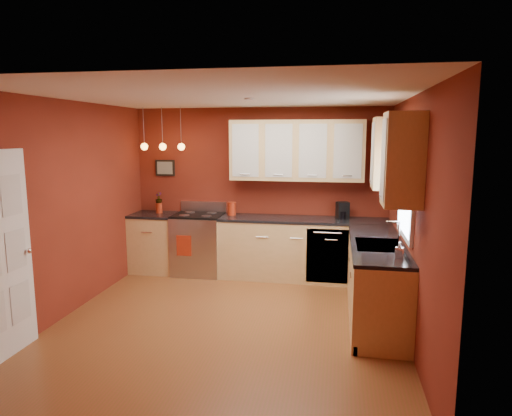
% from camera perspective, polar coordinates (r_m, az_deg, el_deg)
% --- Properties ---
extents(floor, '(4.20, 4.20, 0.00)m').
position_cam_1_polar(floor, '(5.56, -3.40, -14.03)').
color(floor, brown).
rests_on(floor, ground).
extents(ceiling, '(4.00, 4.20, 0.02)m').
position_cam_1_polar(ceiling, '(5.12, -3.68, 13.76)').
color(ceiling, white).
rests_on(ceiling, wall_back).
extents(wall_back, '(4.00, 0.02, 2.60)m').
position_cam_1_polar(wall_back, '(7.22, 0.40, 2.12)').
color(wall_back, maroon).
rests_on(wall_back, floor).
extents(wall_front, '(4.00, 0.02, 2.60)m').
position_cam_1_polar(wall_front, '(3.23, -12.43, -7.03)').
color(wall_front, maroon).
rests_on(wall_front, floor).
extents(wall_left, '(0.02, 4.20, 2.60)m').
position_cam_1_polar(wall_left, '(5.98, -22.51, -0.07)').
color(wall_left, maroon).
rests_on(wall_left, floor).
extents(wall_right, '(0.02, 4.20, 2.60)m').
position_cam_1_polar(wall_right, '(5.10, 18.86, -1.36)').
color(wall_right, maroon).
rests_on(wall_right, floor).
extents(base_cabinets_back_left, '(0.70, 0.60, 0.90)m').
position_cam_1_polar(base_cabinets_back_left, '(7.55, -12.48, -4.35)').
color(base_cabinets_back_left, '#DFB577').
rests_on(base_cabinets_back_left, floor).
extents(base_cabinets_back_right, '(2.54, 0.60, 0.90)m').
position_cam_1_polar(base_cabinets_back_right, '(7.00, 5.90, -5.24)').
color(base_cabinets_back_right, '#DFB577').
rests_on(base_cabinets_back_right, floor).
extents(base_cabinets_right, '(0.60, 2.10, 0.90)m').
position_cam_1_polar(base_cabinets_right, '(5.70, 14.73, -8.88)').
color(base_cabinets_right, '#DFB577').
rests_on(base_cabinets_right, floor).
extents(counter_back_left, '(0.70, 0.62, 0.04)m').
position_cam_1_polar(counter_back_left, '(7.45, -12.61, -0.83)').
color(counter_back_left, black).
rests_on(counter_back_left, base_cabinets_back_left).
extents(counter_back_right, '(2.54, 0.62, 0.04)m').
position_cam_1_polar(counter_back_right, '(6.90, 5.97, -1.46)').
color(counter_back_right, black).
rests_on(counter_back_right, base_cabinets_back_right).
extents(counter_right, '(0.62, 2.10, 0.04)m').
position_cam_1_polar(counter_right, '(5.58, 14.92, -4.28)').
color(counter_right, black).
rests_on(counter_right, base_cabinets_right).
extents(gas_range, '(0.76, 0.64, 1.11)m').
position_cam_1_polar(gas_range, '(7.29, -7.17, -4.42)').
color(gas_range, '#B6B6BB').
rests_on(gas_range, floor).
extents(dishwasher_front, '(0.60, 0.02, 0.80)m').
position_cam_1_polar(dishwasher_front, '(6.70, 8.88, -5.96)').
color(dishwasher_front, '#B6B6BB').
rests_on(dishwasher_front, base_cabinets_back_right).
extents(sink, '(0.50, 0.70, 0.33)m').
position_cam_1_polar(sink, '(5.44, 15.07, -4.70)').
color(sink, gray).
rests_on(sink, counter_right).
extents(window, '(0.06, 1.02, 1.22)m').
position_cam_1_polar(window, '(5.34, 18.34, 3.34)').
color(window, white).
rests_on(window, wall_right).
extents(door_left_wall, '(0.12, 0.82, 2.05)m').
position_cam_1_polar(door_left_wall, '(5.06, -29.32, -5.31)').
color(door_left_wall, white).
rests_on(door_left_wall, floor).
extents(upper_cabinets_back, '(2.00, 0.35, 0.90)m').
position_cam_1_polar(upper_cabinets_back, '(6.92, 5.10, 7.18)').
color(upper_cabinets_back, '#DFB577').
rests_on(upper_cabinets_back, wall_back).
extents(upper_cabinets_right, '(0.35, 1.95, 0.90)m').
position_cam_1_polar(upper_cabinets_right, '(5.33, 16.84, 6.22)').
color(upper_cabinets_right, '#DFB577').
rests_on(upper_cabinets_right, wall_right).
extents(wall_picture, '(0.32, 0.03, 0.26)m').
position_cam_1_polar(wall_picture, '(7.58, -11.28, 4.94)').
color(wall_picture, black).
rests_on(wall_picture, wall_back).
extents(pendant_lights, '(0.71, 0.11, 0.66)m').
position_cam_1_polar(pendant_lights, '(7.22, -11.59, 7.58)').
color(pendant_lights, gray).
rests_on(pendant_lights, ceiling).
extents(red_canister, '(0.14, 0.14, 0.20)m').
position_cam_1_polar(red_canister, '(7.13, -3.05, -0.07)').
color(red_canister, '#9F2711').
rests_on(red_canister, counter_back_right).
extents(red_vase, '(0.10, 0.10, 0.16)m').
position_cam_1_polar(red_vase, '(7.47, -12.03, 0.01)').
color(red_vase, '#9F2711').
rests_on(red_vase, counter_back_left).
extents(flowers, '(0.14, 0.14, 0.19)m').
position_cam_1_polar(flowers, '(7.45, -12.07, 1.21)').
color(flowers, '#9F2711').
rests_on(flowers, red_vase).
extents(coffee_maker, '(0.21, 0.21, 0.25)m').
position_cam_1_polar(coffee_maker, '(6.95, 10.76, -0.37)').
color(coffee_maker, black).
rests_on(coffee_maker, counter_back_right).
extents(soap_pump, '(0.10, 0.10, 0.17)m').
position_cam_1_polar(soap_pump, '(4.90, 17.50, -5.03)').
color(soap_pump, silver).
rests_on(soap_pump, counter_right).
extents(dish_towel, '(0.23, 0.02, 0.31)m').
position_cam_1_polar(dish_towel, '(7.02, -9.00, -4.68)').
color(dish_towel, '#9F2711').
rests_on(dish_towel, gas_range).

